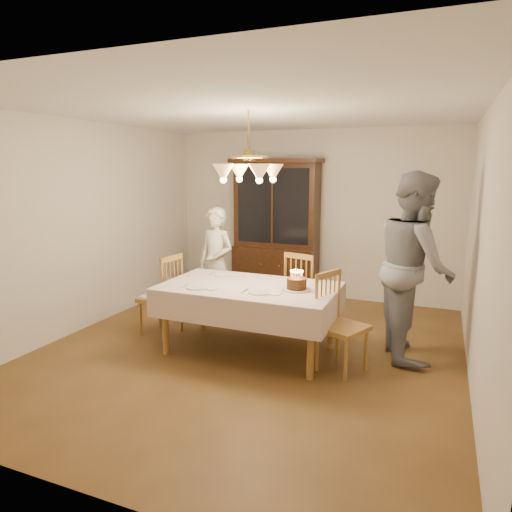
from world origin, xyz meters
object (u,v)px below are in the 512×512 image
at_px(dining_table, 249,292).
at_px(china_hutch, 276,231).
at_px(birthday_cake, 297,284).
at_px(chair_far_side, 305,295).
at_px(elderly_woman, 216,263).

bearing_deg(dining_table, china_hutch, 102.45).
xyz_separation_m(dining_table, birthday_cake, (0.53, 0.02, 0.13)).
xyz_separation_m(china_hutch, chair_far_side, (0.87, -1.32, -0.60)).
bearing_deg(chair_far_side, birthday_cake, -79.90).
bearing_deg(dining_table, birthday_cake, 2.09).
bearing_deg(elderly_woman, dining_table, -31.80).
distance_m(china_hutch, birthday_cake, 2.47).
height_order(dining_table, birthday_cake, birthday_cake).
distance_m(chair_far_side, elderly_woman, 1.29).
bearing_deg(elderly_woman, china_hutch, 88.77).
xyz_separation_m(dining_table, china_hutch, (-0.50, 2.25, 0.36)).
distance_m(china_hutch, chair_far_side, 1.69).
xyz_separation_m(chair_far_side, elderly_woman, (-1.25, -0.01, 0.31)).
bearing_deg(dining_table, elderly_woman, 133.41).
distance_m(dining_table, chair_far_side, 1.04).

